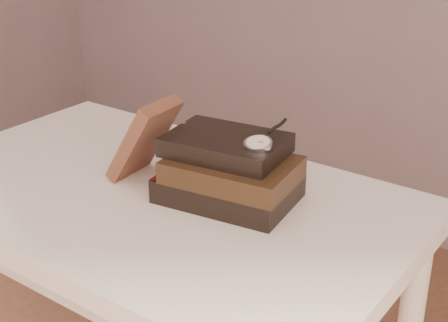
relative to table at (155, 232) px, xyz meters
The scene contains 5 objects.
table is the anchor object (origin of this frame).
book_stack 0.21m from the table, 21.98° to the left, with size 0.27×0.20×0.12m.
journal 0.19m from the table, 143.34° to the left, with size 0.03×0.11×0.18m, color #49271C.
pocket_watch 0.31m from the table, 15.68° to the left, with size 0.06×0.15×0.02m.
eyeglasses 0.21m from the table, 71.44° to the left, with size 0.12×0.13×0.05m.
Camera 1 is at (0.77, -0.48, 1.31)m, focal length 52.10 mm.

